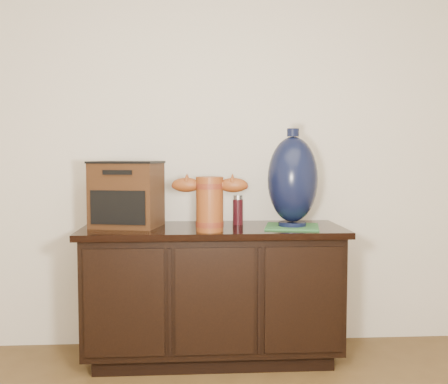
{
  "coord_description": "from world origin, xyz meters",
  "views": [
    {
      "loc": [
        -0.12,
        -0.69,
        1.16
      ],
      "look_at": [
        0.06,
        2.18,
        0.96
      ],
      "focal_mm": 42.0,
      "sensor_mm": 36.0,
      "label": 1
    }
  ],
  "objects": [
    {
      "name": "tv_radio",
      "position": [
        -0.48,
        2.27,
        0.94
      ],
      "size": [
        0.42,
        0.37,
        0.37
      ],
      "rotation": [
        0.0,
        0.0,
        -0.23
      ],
      "color": "#3A1F0E",
      "rests_on": "sideboard"
    },
    {
      "name": "terracotta_vessel",
      "position": [
        -0.02,
        2.06,
        0.92
      ],
      "size": [
        0.41,
        0.17,
        0.29
      ],
      "rotation": [
        0.0,
        0.0,
        -0.15
      ],
      "color": "brown",
      "rests_on": "sideboard"
    },
    {
      "name": "spray_can",
      "position": [
        0.15,
        2.32,
        0.84
      ],
      "size": [
        0.06,
        0.06,
        0.17
      ],
      "color": "#520E18",
      "rests_on": "sideboard"
    },
    {
      "name": "sideboard",
      "position": [
        0.0,
        2.23,
        0.39
      ],
      "size": [
        1.46,
        0.56,
        0.75
      ],
      "color": "black",
      "rests_on": "ground"
    },
    {
      "name": "lamp_base",
      "position": [
        0.44,
        2.18,
        1.02
      ],
      "size": [
        0.33,
        0.33,
        0.54
      ],
      "rotation": [
        0.0,
        0.0,
        -0.21
      ],
      "color": "black",
      "rests_on": "green_mat"
    },
    {
      "name": "green_mat",
      "position": [
        0.44,
        2.18,
        0.76
      ],
      "size": [
        0.34,
        0.34,
        0.01
      ],
      "primitive_type": "cube",
      "rotation": [
        0.0,
        0.0,
        -0.21
      ],
      "color": "#2F6934",
      "rests_on": "sideboard"
    },
    {
      "name": "room",
      "position": [
        0.0,
        0.0,
        1.3
      ],
      "size": [
        5.0,
        5.0,
        5.0
      ],
      "color": "#543B1C",
      "rests_on": "ground"
    }
  ]
}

